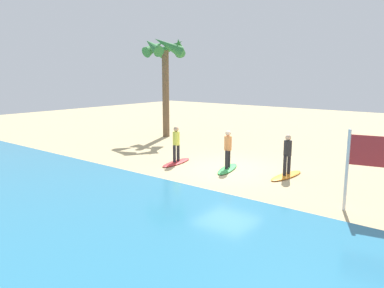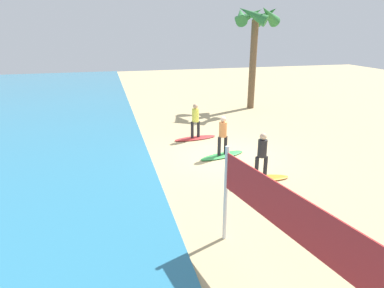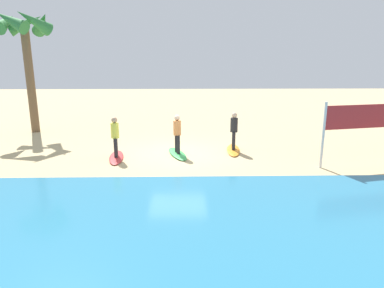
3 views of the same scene
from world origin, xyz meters
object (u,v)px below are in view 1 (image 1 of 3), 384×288
Objects in this scene: surfer_green at (228,146)px; surfer_red at (176,141)px; surfer_orange at (288,152)px; surfboard_orange at (286,176)px; palm_tree at (165,56)px; surfboard_green at (228,169)px; surfboard_red at (176,162)px.

surfer_red is (2.52, 0.48, 0.00)m from surfer_green.
surfer_orange is 5.10m from surfer_red.
surfboard_orange is 1.28× the size of surfer_red.
surfer_orange is 12.05m from palm_tree.
surfboard_green is 10.67m from palm_tree.
surfboard_red is (2.52, 0.48, 0.00)m from surfboard_green.
surfboard_green is at bearing 148.87° from palm_tree.
surfboard_red is at bearing -72.52° from surfboard_orange.
palm_tree is at bearing -22.21° from surfer_orange.
surfer_green is at bearing 148.87° from palm_tree.
surfboard_orange is at bearing 157.79° from palm_tree.
surfer_green reaches higher than surfboard_red.
surfer_orange is at bearing -168.32° from surfer_red.
palm_tree is (5.47, -5.30, 4.18)m from surfer_red.
surfboard_red is at bearing 11.68° from surfer_orange.
surfboard_green is 1.28× the size of surfer_red.
surfer_green is (0.00, -0.00, 0.99)m from surfboard_green.
surfboard_orange is at bearing 94.24° from surfboard_red.
surfboard_orange is at bearing -168.32° from surfer_red.
palm_tree is at bearing -31.13° from surfer_green.
surfer_red is 8.69m from palm_tree.
surfboard_green is at bearing 12.58° from surfer_orange.
surfboard_red is (4.99, 1.03, 0.00)m from surfboard_orange.
palm_tree reaches higher than surfboard_green.
surfer_red reaches higher than surfboard_red.
surfer_red is at bearing -72.52° from surfboard_orange.
surfer_orange is (0.00, 0.00, 0.99)m from surfboard_orange.
surfer_green is 2.56m from surfer_red.
surfer_green reaches higher than surfboard_orange.
surfer_orange is 0.25× the size of palm_tree.
surfboard_orange is 1.28× the size of surfer_green.
palm_tree reaches higher than surfboard_red.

